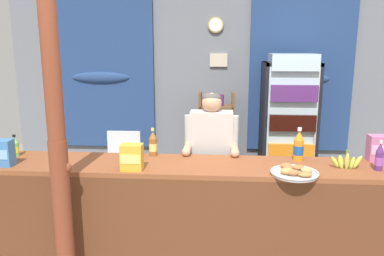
{
  "coord_description": "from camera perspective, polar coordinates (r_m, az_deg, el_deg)",
  "views": [
    {
      "loc": [
        0.19,
        -2.8,
        1.95
      ],
      "look_at": [
        -0.07,
        0.61,
        1.19
      ],
      "focal_mm": 36.28,
      "sensor_mm": 36.0,
      "label": 1
    }
  ],
  "objects": [
    {
      "name": "drink_fridge",
      "position": [
        5.15,
        14.03,
        1.38
      ],
      "size": [
        0.68,
        0.64,
        1.82
      ],
      "color": "black",
      "rests_on": "ground"
    },
    {
      "name": "pastry_tray",
      "position": [
        3.15,
        14.82,
        -6.27
      ],
      "size": [
        0.37,
        0.37,
        0.07
      ],
      "color": "#BCBCC1",
      "rests_on": "stall_counter"
    },
    {
      "name": "snack_box_choco_powder",
      "position": [
        3.18,
        -8.83,
        -4.27
      ],
      "size": [
        0.17,
        0.12,
        0.21
      ],
      "color": "gold",
      "rests_on": "stall_counter"
    },
    {
      "name": "banana_bunch",
      "position": [
        3.43,
        21.77,
        -4.64
      ],
      "size": [
        0.27,
        0.06,
        0.16
      ],
      "color": "#B7C647",
      "rests_on": "stall_counter"
    },
    {
      "name": "plastic_lawn_chair",
      "position": [
        4.92,
        -10.19,
        -4.97
      ],
      "size": [
        0.45,
        0.45,
        0.86
      ],
      "color": "silver",
      "rests_on": "ground"
    },
    {
      "name": "ground_plane",
      "position": [
        4.32,
        1.37,
        -14.34
      ],
      "size": [
        7.44,
        7.44,
        0.0
      ],
      "primitive_type": "plane",
      "color": "gray"
    },
    {
      "name": "soda_bottle_lime_soda",
      "position": [
        3.87,
        -24.58,
        -2.56
      ],
      "size": [
        0.07,
        0.07,
        0.2
      ],
      "color": "#75C64C",
      "rests_on": "stall_counter"
    },
    {
      "name": "bottle_shelf_rack",
      "position": [
        5.3,
        3.55,
        -1.41
      ],
      "size": [
        0.48,
        0.28,
        1.31
      ],
      "color": "brown",
      "rests_on": "ground"
    },
    {
      "name": "soda_bottle_iced_tea",
      "position": [
        3.55,
        -5.76,
        -2.36
      ],
      "size": [
        0.07,
        0.07,
        0.26
      ],
      "color": "brown",
      "rests_on": "stall_counter"
    },
    {
      "name": "stall_counter",
      "position": [
        3.33,
        0.34,
        -11.71
      ],
      "size": [
        3.54,
        0.58,
        0.93
      ],
      "color": "brown",
      "rests_on": "ground"
    },
    {
      "name": "timber_post",
      "position": [
        3.04,
        -19.15,
        -2.62
      ],
      "size": [
        0.16,
        0.14,
        2.49
      ],
      "color": "brown",
      "rests_on": "ground"
    },
    {
      "name": "soda_bottle_grape_soda",
      "position": [
        3.48,
        25.84,
        -3.95
      ],
      "size": [
        0.06,
        0.06,
        0.25
      ],
      "color": "#56286B",
      "rests_on": "stall_counter"
    },
    {
      "name": "snack_box_biscuit",
      "position": [
        3.62,
        -26.35,
        -3.29
      ],
      "size": [
        0.21,
        0.12,
        0.22
      ],
      "color": "#3D75B7",
      "rests_on": "stall_counter"
    },
    {
      "name": "soda_bottle_orange_soda",
      "position": [
        3.52,
        15.41,
        -2.63
      ],
      "size": [
        0.09,
        0.09,
        0.29
      ],
      "color": "orange",
      "rests_on": "stall_counter"
    },
    {
      "name": "back_wall_curtained",
      "position": [
        5.52,
        2.06,
        6.5
      ],
      "size": [
        5.56,
        0.22,
        2.69
      ],
      "color": "slate",
      "rests_on": "ground"
    },
    {
      "name": "shopkeeper",
      "position": [
        3.79,
        2.84,
        -3.08
      ],
      "size": [
        0.52,
        0.42,
        1.48
      ],
      "color": "#28282D",
      "rests_on": "ground"
    },
    {
      "name": "snack_box_wafer",
      "position": [
        3.75,
        25.69,
        -2.69
      ],
      "size": [
        0.17,
        0.13,
        0.23
      ],
      "color": "#B76699",
      "rests_on": "stall_counter"
    }
  ]
}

